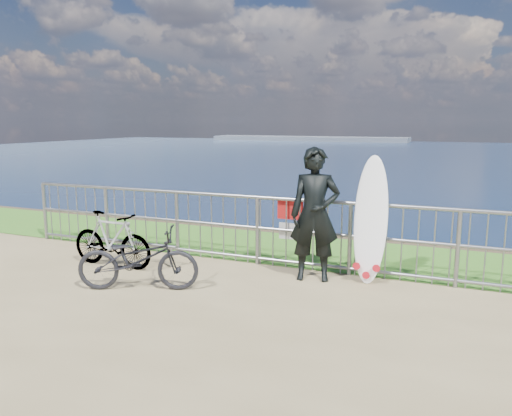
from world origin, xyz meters
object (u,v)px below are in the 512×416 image
at_px(surfboard, 370,224).
at_px(bicycle_near, 138,259).
at_px(surfer, 315,215).
at_px(bicycle_far, 112,239).

distance_m(surfboard, bicycle_near, 3.31).
relative_size(surfer, surfboard, 1.06).
xyz_separation_m(surfer, surfboard, (0.76, 0.25, -0.13)).
relative_size(surfboard, bicycle_far, 1.23).
bearing_deg(surfboard, surfer, -161.99).
height_order(surfer, surfboard, surfer).
height_order(surfer, bicycle_near, surfer).
distance_m(bicycle_near, bicycle_far, 1.28).
xyz_separation_m(surfboard, bicycle_far, (-3.89, -0.87, -0.40)).
relative_size(surfer, bicycle_near, 1.17).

